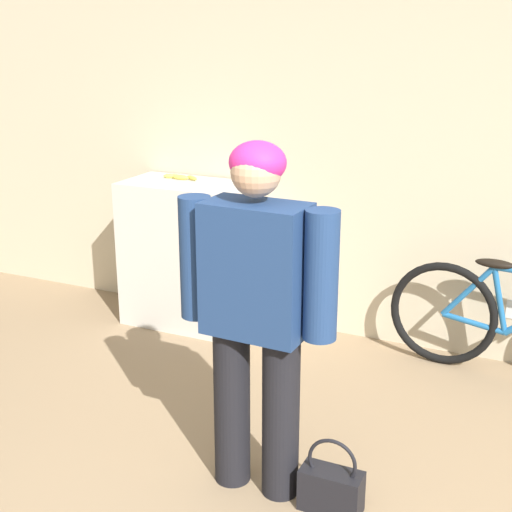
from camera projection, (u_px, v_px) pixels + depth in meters
wall_back at (434, 145)px, 4.24m from camera, size 8.00×0.07×2.60m
side_shelf at (190, 254)px, 4.85m from camera, size 0.88×0.48×0.99m
person at (256, 301)px, 2.94m from camera, size 0.70×0.25×1.55m
banana at (181, 177)px, 4.80m from camera, size 0.27×0.08×0.03m
handbag at (331, 488)px, 3.01m from camera, size 0.27×0.12×0.34m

